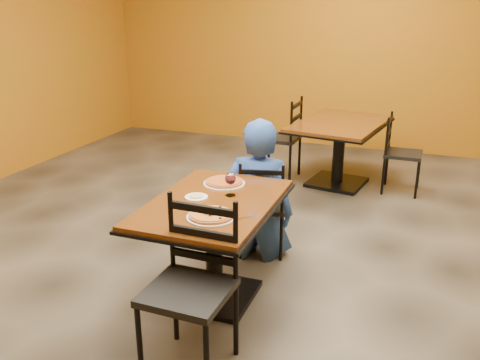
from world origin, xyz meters
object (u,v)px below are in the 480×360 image
at_px(chair_main_far, 262,206).
at_px(pizza_main, 211,215).
at_px(table_second, 339,138).
at_px(diner, 259,188).
at_px(plate_far, 224,183).
at_px(chair_second_right, 403,154).
at_px(plate_main, 211,217).
at_px(pizza_far, 224,181).
at_px(side_plate, 196,197).
at_px(wine_glass, 230,183).
at_px(table_main, 214,227).
at_px(chair_second_left, 279,138).
at_px(chair_main_near, 188,293).

distance_m(chair_main_far, pizza_main, 1.15).
height_order(table_second, chair_main_far, chair_main_far).
bearing_deg(diner, plate_far, 68.71).
bearing_deg(chair_second_right, plate_main, 162.66).
relative_size(diner, plate_main, 3.77).
distance_m(plate_far, pizza_far, 0.02).
xyz_separation_m(side_plate, wine_glass, (0.20, 0.12, 0.08)).
bearing_deg(side_plate, table_main, -5.75).
distance_m(chair_main_far, chair_second_right, 2.20).
xyz_separation_m(chair_second_left, chair_second_right, (1.44, 0.00, -0.05)).
distance_m(chair_second_left, chair_second_right, 1.44).
bearing_deg(side_plate, plate_far, 77.20).
distance_m(table_main, side_plate, 0.24).
bearing_deg(diner, pizza_main, 86.06).
relative_size(chair_main_near, side_plate, 6.23).
xyz_separation_m(chair_main_near, chair_main_far, (-0.07, 1.56, -0.08)).
height_order(chair_main_near, chair_main_far, chair_main_near).
bearing_deg(pizza_far, side_plate, -102.80).
relative_size(chair_main_near, plate_far, 3.22).
height_order(table_second, pizza_main, pizza_main).
distance_m(table_second, chair_main_far, 1.97).
bearing_deg(plate_main, table_main, 110.81).
distance_m(diner, plate_main, 1.07).
xyz_separation_m(table_second, chair_main_far, (-0.30, -1.94, -0.15)).
height_order(table_second, chair_main_near, chair_main_near).
xyz_separation_m(table_main, chair_second_right, (1.11, 2.77, -0.12)).
relative_size(table_main, diner, 1.05).
xyz_separation_m(table_main, chair_main_far, (0.09, 0.82, -0.14)).
bearing_deg(wine_glass, table_second, 83.01).
xyz_separation_m(plate_main, side_plate, (-0.23, 0.28, 0.00)).
height_order(plate_main, wine_glass, wine_glass).
bearing_deg(plate_far, chair_second_right, 64.23).
bearing_deg(chair_second_left, chair_main_far, 14.04).
distance_m(diner, pizza_far, 0.50).
relative_size(chair_main_near, pizza_far, 3.56).
xyz_separation_m(table_second, chair_second_right, (0.72, 0.00, -0.12)).
bearing_deg(pizza_far, chair_main_near, -78.62).
xyz_separation_m(chair_main_far, chair_second_left, (-0.41, 1.94, 0.08)).
distance_m(chair_main_far, wine_glass, 0.81).
height_order(chair_main_far, pizza_far, chair_main_far).
relative_size(chair_second_left, pizza_far, 3.52).
bearing_deg(side_plate, chair_main_far, 74.67).
height_order(plate_far, pizza_far, pizza_far).
bearing_deg(pizza_far, diner, 74.51).
bearing_deg(chair_main_far, diner, 41.23).
xyz_separation_m(chair_main_near, pizza_far, (-0.22, 1.08, 0.27)).
height_order(diner, pizza_far, diner).
distance_m(diner, plate_far, 0.50).
xyz_separation_m(chair_main_near, chair_second_right, (0.95, 3.51, -0.06)).
bearing_deg(chair_main_near, chair_second_right, 76.12).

